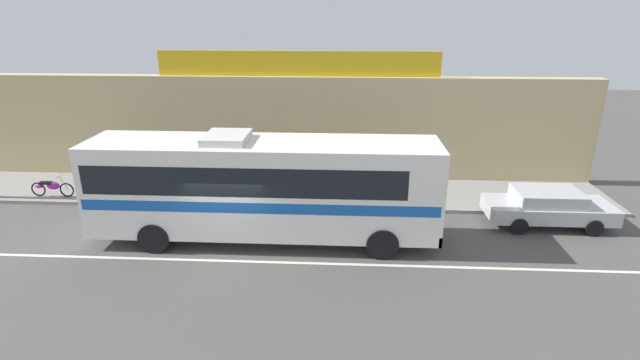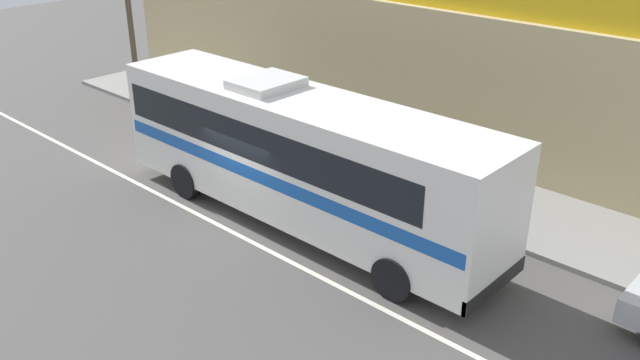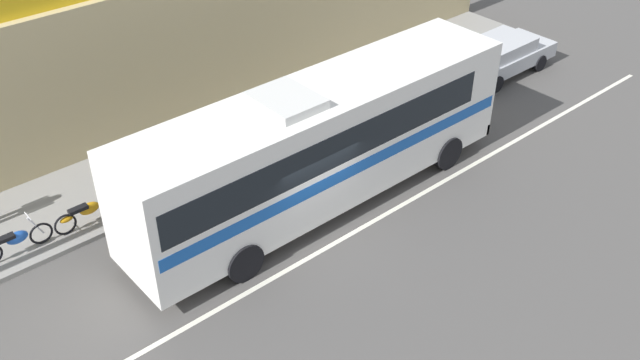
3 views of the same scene
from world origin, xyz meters
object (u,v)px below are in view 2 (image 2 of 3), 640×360
at_px(pedestrian_by_curb, 246,86).
at_px(motorcycle_red, 179,100).
at_px(motorcycle_blue, 216,112).
at_px(intercity_bus, 297,151).
at_px(motorcycle_orange, 282,134).
at_px(utility_pole, 128,3).
at_px(motorcycle_purple, 250,124).

bearing_deg(pedestrian_by_curb, motorcycle_red, -137.76).
distance_m(motorcycle_red, motorcycle_blue, 2.14).
bearing_deg(intercity_bus, motorcycle_orange, 140.52).
xyz_separation_m(intercity_bus, motorcycle_blue, (-7.39, 3.21, -1.50)).
relative_size(utility_pole, motorcycle_orange, 4.01).
relative_size(utility_pole, motorcycle_red, 4.00).
distance_m(motorcycle_orange, pedestrian_by_curb, 4.04).
xyz_separation_m(intercity_bus, utility_pole, (-12.03, 2.94, 1.92)).
distance_m(utility_pole, motorcycle_red, 4.24).
relative_size(intercity_bus, motorcycle_orange, 6.34).
relative_size(motorcycle_orange, pedestrian_by_curb, 1.08).
distance_m(intercity_bus, motorcycle_red, 10.15).
height_order(utility_pole, motorcycle_purple, utility_pole).
xyz_separation_m(utility_pole, motorcycle_red, (2.50, 0.20, -3.42)).
bearing_deg(utility_pole, intercity_bus, -13.71).
bearing_deg(motorcycle_red, utility_pole, -175.51).
bearing_deg(motorcycle_purple, motorcycle_red, -179.76).
height_order(motorcycle_red, motorcycle_orange, same).
height_order(motorcycle_blue, motorcycle_purple, same).
bearing_deg(motorcycle_purple, pedestrian_by_curb, 140.46).
bearing_deg(motorcycle_red, pedestrian_by_curb, 42.24).
distance_m(motorcycle_red, pedestrian_by_curb, 2.70).
distance_m(intercity_bus, utility_pole, 12.53).
xyz_separation_m(intercity_bus, pedestrian_by_curb, (-7.59, 4.90, -0.93)).
xyz_separation_m(motorcycle_red, pedestrian_by_curb, (1.95, 1.77, 0.57)).
bearing_deg(motorcycle_orange, motorcycle_red, -178.76).
height_order(motorcycle_red, motorcycle_purple, same).
bearing_deg(motorcycle_blue, utility_pole, -176.61).
height_order(utility_pole, pedestrian_by_curb, utility_pole).
distance_m(utility_pole, motorcycle_blue, 5.77).
distance_m(utility_pole, motorcycle_purple, 7.41).
bearing_deg(intercity_bus, motorcycle_red, 161.82).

